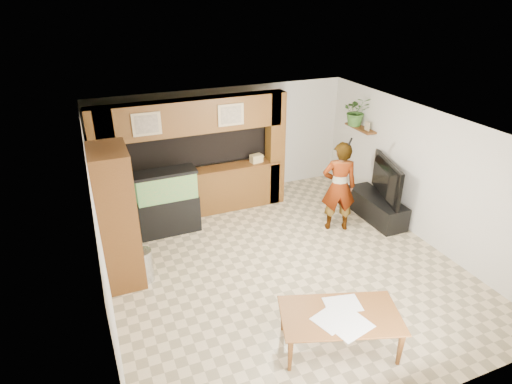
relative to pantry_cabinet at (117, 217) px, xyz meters
name	(u,v)px	position (x,y,z in m)	size (l,w,h in m)	color
floor	(282,264)	(2.70, -0.71, -1.20)	(6.50, 6.50, 0.00)	#C7B18A
ceiling	(286,128)	(2.70, -0.71, 1.40)	(6.50, 6.50, 0.00)	white
wall_back	(224,143)	(2.70, 2.54, 0.10)	(6.00, 6.00, 0.00)	beige
wall_left	(100,237)	(-0.30, -0.71, 0.10)	(6.50, 6.50, 0.00)	beige
wall_right	(423,175)	(5.70, -0.71, 0.10)	(6.50, 6.50, 0.00)	beige
partition	(191,157)	(1.75, 1.92, 0.12)	(4.20, 0.99, 2.60)	brown
wall_clock	(92,174)	(-0.27, 0.29, 0.70)	(0.05, 0.25, 0.25)	black
wall_shelf	(360,128)	(5.55, 1.24, 0.50)	(0.25, 0.90, 0.04)	brown
pantry_cabinet	(117,217)	(0.00, 0.00, 0.00)	(0.60, 0.98, 2.39)	brown
trash_can	(143,266)	(0.29, -0.22, -0.90)	(0.32, 0.32, 0.60)	#B2B2B7
aquarium	(168,203)	(1.05, 1.24, -0.53)	(1.23, 0.46, 1.36)	black
tv_stand	(376,208)	(5.35, 0.09, -0.94)	(0.56, 1.53, 0.51)	black
television	(380,179)	(5.35, 0.09, -0.27)	(1.46, 0.19, 0.84)	black
photo_frame	(367,126)	(5.55, 0.99, 0.62)	(0.03, 0.15, 0.20)	tan
potted_plant	(357,111)	(5.52, 1.40, 0.86)	(0.60, 0.52, 0.67)	#376327
person	(339,187)	(4.31, 0.06, -0.24)	(0.70, 0.46, 1.91)	#A7815C
microphone	(350,142)	(4.36, -0.10, 0.76)	(0.04, 0.04, 0.17)	black
dining_table	(339,332)	(2.56, -2.83, -0.91)	(1.64, 0.91, 0.58)	brown
newspaper_a	(351,326)	(2.58, -3.05, -0.62)	(0.53, 0.38, 0.01)	silver
newspaper_b	(334,318)	(2.46, -2.82, -0.62)	(0.56, 0.40, 0.01)	silver
newspaper_c	(342,304)	(2.71, -2.63, -0.62)	(0.50, 0.36, 0.01)	silver
counter_box	(256,158)	(3.19, 1.74, -0.07)	(0.27, 0.18, 0.18)	tan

